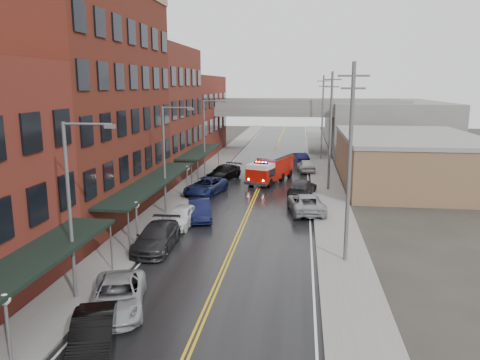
{
  "coord_description": "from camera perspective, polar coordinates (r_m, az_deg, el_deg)",
  "views": [
    {
      "loc": [
        4.36,
        -12.78,
        10.71
      ],
      "look_at": [
        -0.59,
        24.6,
        3.0
      ],
      "focal_mm": 35.0,
      "sensor_mm": 36.0,
      "label": 1
    }
  ],
  "objects": [
    {
      "name": "road",
      "position": [
        44.31,
        1.68,
        -2.42
      ],
      "size": [
        11.0,
        160.0,
        0.02
      ],
      "primitive_type": "cube",
      "color": "black",
      "rests_on": "ground"
    },
    {
      "name": "sidewalk_left",
      "position": [
        45.6,
        -7.49,
        -2.03
      ],
      "size": [
        3.0,
        160.0,
        0.15
      ],
      "primitive_type": "cube",
      "color": "slate",
      "rests_on": "ground"
    },
    {
      "name": "sidewalk_right",
      "position": [
        44.18,
        11.15,
        -2.6
      ],
      "size": [
        3.0,
        160.0,
        0.15
      ],
      "primitive_type": "cube",
      "color": "slate",
      "rests_on": "ground"
    },
    {
      "name": "curb_left",
      "position": [
        45.2,
        -5.47,
        -2.11
      ],
      "size": [
        0.3,
        160.0,
        0.15
      ],
      "primitive_type": "cube",
      "color": "gray",
      "rests_on": "ground"
    },
    {
      "name": "curb_right",
      "position": [
        44.1,
        9.01,
        -2.55
      ],
      "size": [
        0.3,
        160.0,
        0.15
      ],
      "primitive_type": "cube",
      "color": "gray",
      "rests_on": "ground"
    },
    {
      "name": "brick_building_b",
      "position": [
        39.94,
        -18.92,
        8.49
      ],
      "size": [
        9.0,
        20.0,
        18.0
      ],
      "primitive_type": "cube",
      "color": "#4E1B14",
      "rests_on": "ground"
    },
    {
      "name": "brick_building_c",
      "position": [
        56.22,
        -10.88,
        8.08
      ],
      "size": [
        9.0,
        15.0,
        15.0
      ],
      "primitive_type": "cube",
      "color": "maroon",
      "rests_on": "ground"
    },
    {
      "name": "brick_building_far",
      "position": [
        73.1,
        -6.51,
        7.79
      ],
      "size": [
        9.0,
        20.0,
        12.0
      ],
      "primitive_type": "cube",
      "color": "maroon",
      "rests_on": "ground"
    },
    {
      "name": "tan_building",
      "position": [
        54.67,
        19.76,
        2.23
      ],
      "size": [
        14.0,
        22.0,
        5.0
      ],
      "primitive_type": "cube",
      "color": "#8A634A",
      "rests_on": "ground"
    },
    {
      "name": "right_far_block",
      "position": [
        84.16,
        16.96,
        6.48
      ],
      "size": [
        18.0,
        30.0,
        8.0
      ],
      "primitive_type": "cube",
      "color": "slate",
      "rests_on": "ground"
    },
    {
      "name": "awning_0",
      "position": [
        21.95,
        -26.24,
        -10.29
      ],
      "size": [
        2.6,
        16.0,
        3.09
      ],
      "color": "black",
      "rests_on": "ground"
    },
    {
      "name": "awning_1",
      "position": [
        38.48,
        -10.56,
        -0.22
      ],
      "size": [
        2.6,
        18.0,
        3.09
      ],
      "color": "black",
      "rests_on": "ground"
    },
    {
      "name": "awning_2",
      "position": [
        55.13,
        -4.95,
        3.46
      ],
      "size": [
        2.6,
        13.0,
        3.09
      ],
      "color": "black",
      "rests_on": "ground"
    },
    {
      "name": "globe_lamp_0",
      "position": [
        20.12,
        -26.61,
        -14.41
      ],
      "size": [
        0.44,
        0.44,
        3.12
      ],
      "color": "#59595B",
      "rests_on": "ground"
    },
    {
      "name": "globe_lamp_1",
      "position": [
        31.85,
        -12.52,
        -4.01
      ],
      "size": [
        0.44,
        0.44,
        3.12
      ],
      "color": "#59595B",
      "rests_on": "ground"
    },
    {
      "name": "globe_lamp_2",
      "position": [
        44.91,
        -6.46,
        0.7
      ],
      "size": [
        0.44,
        0.44,
        3.12
      ],
      "color": "#59595B",
      "rests_on": "ground"
    },
    {
      "name": "street_lamp_0",
      "position": [
        24.11,
        -19.61,
        -2.37
      ],
      "size": [
        2.64,
        0.22,
        9.0
      ],
      "color": "#59595B",
      "rests_on": "ground"
    },
    {
      "name": "street_lamp_1",
      "position": [
        38.76,
        -8.9,
        3.22
      ],
      "size": [
        2.64,
        0.22,
        9.0
      ],
      "color": "#59595B",
      "rests_on": "ground"
    },
    {
      "name": "street_lamp_2",
      "position": [
        54.18,
        -4.13,
        5.67
      ],
      "size": [
        2.64,
        0.22,
        9.0
      ],
      "color": "#59595B",
      "rests_on": "ground"
    },
    {
      "name": "utility_pole_0",
      "position": [
        28.27,
        13.22,
        2.29
      ],
      "size": [
        1.8,
        0.24,
        12.0
      ],
      "color": "#59595B",
      "rests_on": "ground"
    },
    {
      "name": "utility_pole_1",
      "position": [
        48.07,
        10.96,
        6.09
      ],
      "size": [
        1.8,
        0.24,
        12.0
      ],
      "color": "#59595B",
      "rests_on": "ground"
    },
    {
      "name": "utility_pole_2",
      "position": [
        67.98,
        10.02,
        7.67
      ],
      "size": [
        1.8,
        0.24,
        12.0
      ],
      "color": "#59595B",
      "rests_on": "ground"
    },
    {
      "name": "overpass",
      "position": [
        75.06,
        4.24,
        7.91
      ],
      "size": [
        40.0,
        10.0,
        7.5
      ],
      "color": "slate",
      "rests_on": "ground"
    },
    {
      "name": "fire_truck",
      "position": [
        52.22,
        3.73,
        1.43
      ],
      "size": [
        5.03,
        8.22,
        2.86
      ],
      "rotation": [
        0.0,
        0.0,
        -0.33
      ],
      "color": "#B01208",
      "rests_on": "ground"
    },
    {
      "name": "parked_car_left_1",
      "position": [
        20.77,
        -17.46,
        -17.57
      ],
      "size": [
        3.05,
        5.01,
        1.56
      ],
      "primitive_type": "imported",
      "rotation": [
        0.0,
        0.0,
        0.32
      ],
      "color": "black",
      "rests_on": "ground"
    },
    {
      "name": "parked_car_left_2",
      "position": [
        23.89,
        -14.7,
        -13.48
      ],
      "size": [
        3.91,
        5.89,
        1.5
      ],
      "primitive_type": "imported",
      "rotation": [
        0.0,
        0.0,
        0.28
      ],
      "color": "#96999D",
      "rests_on": "ground"
    },
    {
      "name": "parked_car_left_3",
      "position": [
        31.56,
        -10.13,
        -6.88
      ],
      "size": [
        2.48,
        5.76,
        1.65
      ],
      "primitive_type": "imported",
      "rotation": [
        0.0,
        0.0,
        0.03
      ],
      "color": "black",
      "rests_on": "ground"
    },
    {
      "name": "parked_car_left_4",
      "position": [
        36.23,
        -7.13,
        -4.4
      ],
      "size": [
        2.4,
        4.92,
        1.62
      ],
      "primitive_type": "imported",
      "rotation": [
        0.0,
        0.0,
        -0.11
      ],
      "color": "white",
      "rests_on": "ground"
    },
    {
      "name": "parked_car_left_5",
      "position": [
        37.94,
        -4.95,
        -3.63
      ],
      "size": [
        2.97,
        5.15,
        1.61
      ],
      "primitive_type": "imported",
      "rotation": [
        0.0,
        0.0,
        0.28
      ],
      "color": "black",
      "rests_on": "ground"
    },
    {
      "name": "parked_car_left_6",
      "position": [
        46.36,
        -4.19,
        -0.78
      ],
      "size": [
        4.0,
        6.44,
        1.66
      ],
      "primitive_type": "imported",
      "rotation": [
        0.0,
        0.0,
        -0.22
      ],
      "color": "#131D47",
      "rests_on": "ground"
    },
    {
      "name": "parked_car_left_7",
      "position": [
        53.58,
        -1.99,
        0.92
      ],
      "size": [
        3.95,
        6.13,
        1.65
      ],
      "primitive_type": "imported",
      "rotation": [
        0.0,
        0.0,
        -0.31
      ],
      "color": "black",
      "rests_on": "ground"
    },
    {
      "name": "parked_car_right_0",
      "position": [
        40.11,
        8.03,
        -2.82
      ],
      "size": [
        3.58,
        6.3,
        1.66
      ],
      "primitive_type": "imported",
      "rotation": [
        0.0,
        0.0,
        3.29
      ],
      "color": "#93969B",
      "rests_on": "ground"
    },
    {
      "name": "parked_car_right_1",
      "position": [
        46.4,
        7.58,
        -0.91
      ],
      "size": [
        3.22,
        5.69,
        1.56
      ],
      "primitive_type": "imported",
      "rotation": [
        0.0,
        0.0,
        2.94
      ],
      "color": "#272729",
      "rests_on": "ground"
    },
    {
      "name": "parked_car_right_2",
      "position": [
        58.8,
        8.07,
        1.74
      ],
      "size": [
        2.52,
        4.92,
        1.6
      ],
      "primitive_type": "imported",
      "rotation": [
        0.0,
        0.0,
        3.28
      ],
      "color": "silver",
      "rests_on": "ground"
    },
    {
      "name": "parked_car_right_3",
      "position": [
        64.83,
        7.2,
        2.67
      ],
      "size": [
        3.01,
        5.11,
        1.59
      ],
      "primitive_type": "imported",
      "rotation": [
        0.0,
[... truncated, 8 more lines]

